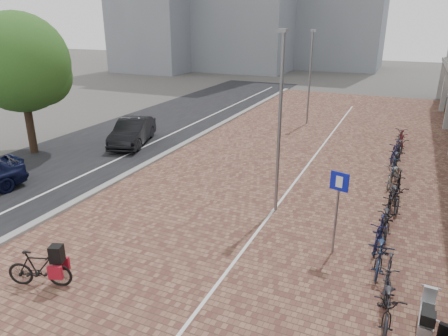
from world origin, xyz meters
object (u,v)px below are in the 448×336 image
(car_dark, at_px, (132,132))
(parking_sign, at_px, (338,199))
(scooter_front, at_px, (427,315))
(hero_bike, at_px, (39,268))

(car_dark, bearing_deg, parking_sign, -47.99)
(scooter_front, relative_size, parking_sign, 0.52)
(car_dark, xyz_separation_m, scooter_front, (15.24, -9.79, -0.26))
(car_dark, distance_m, scooter_front, 18.12)
(scooter_front, xyz_separation_m, parking_sign, (-2.56, 2.57, 1.36))
(car_dark, height_order, parking_sign, parking_sign)
(car_dark, distance_m, parking_sign, 14.64)
(car_dark, height_order, scooter_front, car_dark)
(hero_bike, height_order, parking_sign, parking_sign)
(scooter_front, bearing_deg, parking_sign, 138.53)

